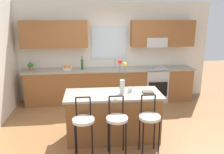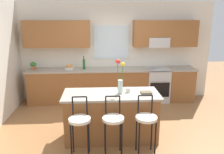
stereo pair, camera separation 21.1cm
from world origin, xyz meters
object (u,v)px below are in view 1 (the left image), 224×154
at_px(fruit_bowl_oranges, 67,68).
at_px(potted_plant_small, 30,66).
at_px(bar_stool_far, 149,120).
at_px(bottle_olive_oil, 82,64).
at_px(oven_range, 155,84).
at_px(cookbook, 148,92).
at_px(flower_vase, 122,79).
at_px(mug_ceramic, 130,90).
at_px(bar_stool_near, 83,123).
at_px(kitchen_island, 113,116).
at_px(bar_stool_middle, 117,121).

relative_size(fruit_bowl_oranges, potted_plant_small, 1.09).
height_order(bar_stool_far, bottle_olive_oil, bottle_olive_oil).
relative_size(oven_range, potted_plant_small, 4.20).
bearing_deg(cookbook, flower_vase, 177.24).
xyz_separation_m(mug_ceramic, bottle_olive_oil, (-0.94, 1.97, 0.10)).
height_order(bar_stool_near, fruit_bowl_oranges, fruit_bowl_oranges).
height_order(flower_vase, bottle_olive_oil, flower_vase).
distance_m(kitchen_island, bar_stool_near, 0.82).
relative_size(kitchen_island, mug_ceramic, 19.98).
height_order(mug_ceramic, cookbook, mug_ceramic).
xyz_separation_m(oven_range, fruit_bowl_oranges, (-2.40, 0.02, 0.50)).
bearing_deg(flower_vase, potted_plant_small, 136.11).
bearing_deg(fruit_bowl_oranges, cookbook, -51.11).
distance_m(oven_range, bar_stool_far, 2.72).
xyz_separation_m(bar_stool_middle, fruit_bowl_oranges, (-1.01, 2.61, 0.33)).
distance_m(mug_ceramic, fruit_bowl_oranges, 2.38).
height_order(kitchen_island, fruit_bowl_oranges, fruit_bowl_oranges).
bearing_deg(bar_stool_middle, potted_plant_small, 126.88).
xyz_separation_m(oven_range, bar_stool_middle, (-1.39, -2.59, 0.18)).
xyz_separation_m(flower_vase, mug_ceramic, (0.16, 0.07, -0.24)).
relative_size(mug_ceramic, fruit_bowl_oranges, 0.38).
distance_m(bar_stool_middle, mug_ceramic, 0.79).
bearing_deg(potted_plant_small, bar_stool_middle, -53.12).
bearing_deg(bar_stool_far, bar_stool_middle, 180.00).
height_order(bar_stool_near, flower_vase, flower_vase).
xyz_separation_m(kitchen_island, bottle_olive_oil, (-0.62, 2.02, 0.60)).
bearing_deg(bar_stool_far, flower_vase, 124.22).
xyz_separation_m(oven_range, flower_vase, (-1.23, -2.02, 0.74)).
bearing_deg(potted_plant_small, bar_stool_far, -46.14).
distance_m(oven_range, bar_stool_near, 3.24).
bearing_deg(cookbook, kitchen_island, 176.29).
bearing_deg(bar_stool_near, kitchen_island, 46.96).
bearing_deg(cookbook, bottle_olive_oil, 121.63).
bearing_deg(kitchen_island, oven_range, 55.15).
bearing_deg(cookbook, bar_stool_far, -100.53).
xyz_separation_m(mug_ceramic, potted_plant_small, (-2.28, 1.97, 0.08)).
bearing_deg(flower_vase, mug_ceramic, 22.40).
relative_size(bar_stool_near, cookbook, 5.21).
xyz_separation_m(kitchen_island, bar_stool_far, (0.55, -0.59, 0.17)).
bearing_deg(kitchen_island, fruit_bowl_oranges, 116.62).
height_order(flower_vase, mug_ceramic, flower_vase).
height_order(cookbook, bottle_olive_oil, bottle_olive_oil).
distance_m(kitchen_island, bar_stool_middle, 0.61).
height_order(oven_range, bar_stool_middle, bar_stool_middle).
xyz_separation_m(bar_stool_far, bottle_olive_oil, (-1.17, 2.61, 0.43)).
distance_m(bar_stool_near, fruit_bowl_oranges, 2.67).
bearing_deg(cookbook, bar_stool_middle, -140.00).
bearing_deg(potted_plant_small, bar_stool_near, -61.64).
distance_m(flower_vase, cookbook, 0.56).
distance_m(kitchen_island, mug_ceramic, 0.60).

